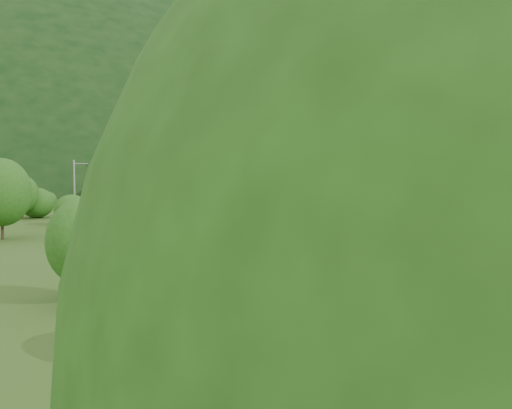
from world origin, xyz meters
name	(u,v)px	position (x,y,z in m)	size (l,w,h in m)	color
ground	(297,246)	(0.00, 0.00, 0.00)	(600.00, 600.00, 0.00)	#314C17
railbed	(237,232)	(0.00, 10.00, 0.15)	(14.00, 220.00, 0.30)	#38332D
track_left	(213,230)	(-2.40, 10.00, 0.37)	(2.40, 220.00, 0.27)	#513822
track_right	(260,228)	(2.40, 10.00, 0.37)	(2.40, 220.00, 0.27)	#513822
catenary_left	(115,182)	(-6.12, 32.00, 4.50)	(2.54, 192.28, 8.00)	gray
catenary_right	(206,182)	(6.12, 32.00, 4.50)	(2.54, 192.28, 8.00)	gray
overhead_wires	(237,155)	(0.00, 10.00, 7.10)	(4.83, 198.00, 0.03)	black
mountain_main	(30,188)	(0.00, 260.00, 0.00)	(504.00, 360.00, 244.00)	black
train	(263,194)	(2.40, 9.40, 3.54)	(2.99, 143.27, 5.20)	black
hazard_post_near	(195,214)	(-0.09, 20.31, 1.16)	(0.18, 0.18, 1.72)	red
hazard_post_far	(162,209)	(-0.04, 32.02, 1.03)	(0.16, 0.16, 1.46)	red
signal	(89,199)	(-4.84, 57.29, 1.43)	(0.21, 0.21, 1.92)	black
vegetation_left	(52,206)	(-14.99, 17.18, 2.55)	(13.47, 143.56, 6.81)	#244F15
vegetation_right	(347,215)	(11.16, 8.15, 1.39)	(7.11, 102.80, 3.24)	#244F15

